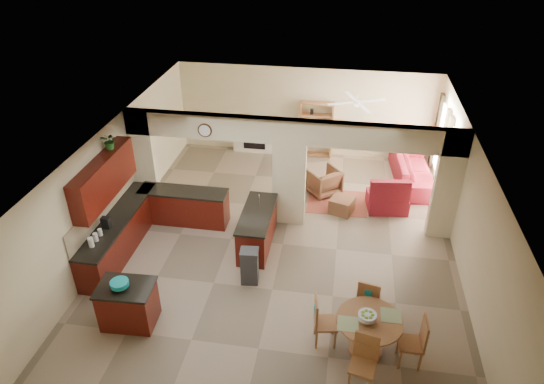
% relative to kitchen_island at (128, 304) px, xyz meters
% --- Properties ---
extents(floor, '(10.00, 10.00, 0.00)m').
position_rel_kitchen_island_xyz_m(floor, '(2.58, 2.94, -0.45)').
color(floor, gray).
rests_on(floor, ground).
extents(ceiling, '(10.00, 10.00, 0.00)m').
position_rel_kitchen_island_xyz_m(ceiling, '(2.58, 2.94, 2.35)').
color(ceiling, white).
rests_on(ceiling, wall_back).
extents(wall_back, '(8.00, 0.00, 8.00)m').
position_rel_kitchen_island_xyz_m(wall_back, '(2.58, 7.94, 0.95)').
color(wall_back, beige).
rests_on(wall_back, floor).
extents(wall_front, '(8.00, 0.00, 8.00)m').
position_rel_kitchen_island_xyz_m(wall_front, '(2.58, -2.06, 0.95)').
color(wall_front, beige).
rests_on(wall_front, floor).
extents(wall_left, '(0.00, 10.00, 10.00)m').
position_rel_kitchen_island_xyz_m(wall_left, '(-1.42, 2.94, 0.95)').
color(wall_left, beige).
rests_on(wall_left, floor).
extents(wall_right, '(0.00, 10.00, 10.00)m').
position_rel_kitchen_island_xyz_m(wall_right, '(6.58, 2.94, 0.95)').
color(wall_right, beige).
rests_on(wall_right, floor).
extents(partition_left_pier, '(0.60, 0.25, 2.80)m').
position_rel_kitchen_island_xyz_m(partition_left_pier, '(-1.12, 3.94, 0.95)').
color(partition_left_pier, beige).
rests_on(partition_left_pier, floor).
extents(partition_center_pier, '(0.80, 0.25, 2.20)m').
position_rel_kitchen_island_xyz_m(partition_center_pier, '(2.58, 3.94, 0.65)').
color(partition_center_pier, beige).
rests_on(partition_center_pier, floor).
extents(partition_right_pier, '(0.60, 0.25, 2.80)m').
position_rel_kitchen_island_xyz_m(partition_right_pier, '(6.28, 3.94, 0.95)').
color(partition_right_pier, beige).
rests_on(partition_right_pier, floor).
extents(partition_header, '(8.00, 0.25, 0.60)m').
position_rel_kitchen_island_xyz_m(partition_header, '(2.58, 3.94, 2.05)').
color(partition_header, beige).
rests_on(partition_header, partition_center_pier).
extents(kitchen_counter, '(2.52, 3.29, 1.48)m').
position_rel_kitchen_island_xyz_m(kitchen_counter, '(-0.68, 2.69, 0.01)').
color(kitchen_counter, '#3C0E07').
rests_on(kitchen_counter, floor).
extents(upper_cabinets, '(0.35, 2.40, 0.90)m').
position_rel_kitchen_island_xyz_m(upper_cabinets, '(-1.24, 2.14, 1.47)').
color(upper_cabinets, '#3C0E07').
rests_on(upper_cabinets, wall_left).
extents(peninsula, '(0.70, 1.85, 0.91)m').
position_rel_kitchen_island_xyz_m(peninsula, '(1.98, 2.82, 0.00)').
color(peninsula, '#3C0E07').
rests_on(peninsula, floor).
extents(wall_clock, '(0.34, 0.03, 0.34)m').
position_rel_kitchen_island_xyz_m(wall_clock, '(0.58, 3.79, 2.00)').
color(wall_clock, '#472B17').
rests_on(wall_clock, partition_header).
extents(rug, '(1.60, 1.30, 0.01)m').
position_rel_kitchen_island_xyz_m(rug, '(3.78, 5.04, -0.45)').
color(rug, '#974636').
rests_on(rug, floor).
extents(fireplace, '(1.60, 0.35, 1.20)m').
position_rel_kitchen_island_xyz_m(fireplace, '(0.98, 7.77, 0.16)').
color(fireplace, white).
rests_on(fireplace, floor).
extents(shelving_unit, '(1.00, 0.32, 1.80)m').
position_rel_kitchen_island_xyz_m(shelving_unit, '(2.93, 7.76, 0.45)').
color(shelving_unit, '#955833').
rests_on(shelving_unit, floor).
extents(window_a, '(0.02, 0.90, 1.90)m').
position_rel_kitchen_island_xyz_m(window_a, '(6.55, 5.24, 0.75)').
color(window_a, white).
rests_on(window_a, wall_right).
extents(window_b, '(0.02, 0.90, 1.90)m').
position_rel_kitchen_island_xyz_m(window_b, '(6.55, 6.94, 0.75)').
color(window_b, white).
rests_on(window_b, wall_right).
extents(glazed_door, '(0.02, 0.70, 2.10)m').
position_rel_kitchen_island_xyz_m(glazed_door, '(6.55, 6.09, 0.60)').
color(glazed_door, white).
rests_on(glazed_door, wall_right).
extents(drape_a_left, '(0.10, 0.28, 2.30)m').
position_rel_kitchen_island_xyz_m(drape_a_left, '(6.51, 4.64, 0.75)').
color(drape_a_left, '#391B16').
rests_on(drape_a_left, wall_right).
extents(drape_a_right, '(0.10, 0.28, 2.30)m').
position_rel_kitchen_island_xyz_m(drape_a_right, '(6.51, 5.84, 0.75)').
color(drape_a_right, '#391B16').
rests_on(drape_a_right, wall_right).
extents(drape_b_left, '(0.10, 0.28, 2.30)m').
position_rel_kitchen_island_xyz_m(drape_b_left, '(6.51, 6.34, 0.75)').
color(drape_b_left, '#391B16').
rests_on(drape_b_left, wall_right).
extents(drape_b_right, '(0.10, 0.28, 2.30)m').
position_rel_kitchen_island_xyz_m(drape_b_right, '(6.51, 7.54, 0.75)').
color(drape_b_right, '#391B16').
rests_on(drape_b_right, wall_right).
extents(ceiling_fan, '(1.00, 1.00, 0.10)m').
position_rel_kitchen_island_xyz_m(ceiling_fan, '(4.08, 5.94, 2.11)').
color(ceiling_fan, white).
rests_on(ceiling_fan, ceiling).
extents(kitchen_island, '(1.08, 0.79, 0.90)m').
position_rel_kitchen_island_xyz_m(kitchen_island, '(0.00, 0.00, 0.00)').
color(kitchen_island, '#3C0E07').
rests_on(kitchen_island, floor).
extents(teal_bowl, '(0.34, 0.34, 0.16)m').
position_rel_kitchen_island_xyz_m(teal_bowl, '(-0.06, -0.05, 0.53)').
color(teal_bowl, teal).
rests_on(teal_bowl, kitchen_island).
extents(trash_can, '(0.39, 0.34, 0.77)m').
position_rel_kitchen_island_xyz_m(trash_can, '(2.06, 1.52, -0.07)').
color(trash_can, '#2F2F32').
rests_on(trash_can, floor).
extents(dining_table, '(1.17, 1.17, 0.80)m').
position_rel_kitchen_island_xyz_m(dining_table, '(4.52, -0.01, 0.07)').
color(dining_table, '#955833').
rests_on(dining_table, floor).
extents(fruit_bowl, '(0.32, 0.32, 0.17)m').
position_rel_kitchen_island_xyz_m(fruit_bowl, '(4.47, -0.04, 0.43)').
color(fruit_bowl, '#89C129').
rests_on(fruit_bowl, dining_table).
extents(sofa, '(2.72, 1.24, 0.77)m').
position_rel_kitchen_island_xyz_m(sofa, '(5.88, 6.55, -0.07)').
color(sofa, maroon).
rests_on(sofa, floor).
extents(chaise, '(1.12, 0.95, 0.41)m').
position_rel_kitchen_island_xyz_m(chaise, '(5.09, 4.95, -0.25)').
color(chaise, maroon).
rests_on(chaise, floor).
extents(armchair, '(1.11, 1.12, 0.73)m').
position_rel_kitchen_island_xyz_m(armchair, '(3.36, 5.48, -0.09)').
color(armchair, maroon).
rests_on(armchair, floor).
extents(ottoman, '(0.71, 0.71, 0.41)m').
position_rel_kitchen_island_xyz_m(ottoman, '(3.91, 4.59, -0.25)').
color(ottoman, maroon).
rests_on(ottoman, floor).
extents(plant, '(0.37, 0.33, 0.38)m').
position_rel_kitchen_island_xyz_m(plant, '(-1.24, 2.66, 2.11)').
color(plant, '#155018').
rests_on(plant, upper_cabinets).
extents(chair_north, '(0.50, 0.50, 1.02)m').
position_rel_kitchen_island_xyz_m(chair_north, '(4.53, 0.76, 0.10)').
color(chair_north, '#955833').
rests_on(chair_north, floor).
extents(chair_east, '(0.44, 0.44, 1.02)m').
position_rel_kitchen_island_xyz_m(chair_east, '(5.34, -0.12, 0.10)').
color(chair_east, '#955833').
rests_on(chair_east, floor).
extents(chair_south, '(0.49, 0.49, 1.02)m').
position_rel_kitchen_island_xyz_m(chair_south, '(4.45, -0.66, 0.10)').
color(chair_south, '#955833').
rests_on(chair_south, floor).
extents(chair_west, '(0.48, 0.48, 1.02)m').
position_rel_kitchen_island_xyz_m(chair_west, '(3.68, 0.11, 0.10)').
color(chair_west, '#955833').
rests_on(chair_west, floor).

